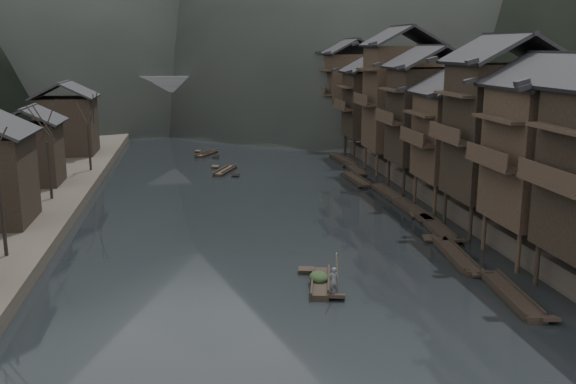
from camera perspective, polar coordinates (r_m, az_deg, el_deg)
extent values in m
plane|color=black|center=(41.34, -0.44, -6.59)|extent=(300.00, 300.00, 0.00)
cube|color=#2D2823|center=(89.33, 18.59, 3.88)|extent=(40.00, 200.00, 1.80)
cylinder|color=black|center=(40.37, 21.26, -6.03)|extent=(0.30, 0.30, 2.90)
cube|color=black|center=(36.59, 22.53, 0.59)|extent=(1.20, 5.70, 0.25)
cylinder|color=black|center=(42.19, 19.80, -5.11)|extent=(0.30, 0.30, 2.90)
cylinder|color=black|center=(46.27, 17.03, -3.35)|extent=(0.30, 0.30, 2.90)
cylinder|color=black|center=(43.54, 23.00, -4.83)|extent=(0.30, 0.30, 2.90)
cylinder|color=black|center=(47.50, 20.03, -3.15)|extent=(0.30, 0.30, 2.90)
cube|color=black|center=(44.48, 22.43, 3.02)|extent=(7.00, 6.00, 8.62)
cube|color=black|center=(42.64, 17.75, 2.41)|extent=(1.20, 5.70, 0.25)
cylinder|color=black|center=(48.19, 15.92, -2.64)|extent=(0.30, 0.30, 2.90)
cylinder|color=black|center=(52.44, 13.79, -1.28)|extent=(0.30, 0.30, 2.90)
cylinder|color=black|center=(49.37, 18.83, -2.48)|extent=(0.30, 0.30, 2.90)
cylinder|color=black|center=(53.53, 16.51, -1.16)|extent=(0.30, 0.30, 2.90)
cube|color=black|center=(50.45, 18.46, 5.13)|extent=(7.00, 6.00, 9.92)
cube|color=black|center=(48.84, 14.22, 4.57)|extent=(1.20, 5.70, 0.25)
cylinder|color=black|center=(54.42, 12.92, -0.72)|extent=(0.30, 0.30, 2.90)
cylinder|color=black|center=(58.80, 11.24, 0.36)|extent=(0.30, 0.30, 2.90)
cylinder|color=black|center=(55.47, 15.57, -0.62)|extent=(0.30, 0.30, 2.90)
cylinder|color=black|center=(59.77, 13.72, 0.44)|extent=(0.30, 0.30, 2.90)
cube|color=black|center=(56.90, 15.21, 4.76)|extent=(7.00, 6.00, 7.21)
cube|color=black|center=(55.47, 11.39, 4.38)|extent=(1.20, 5.70, 0.25)
cylinder|color=black|center=(61.75, 10.25, 0.99)|extent=(0.30, 0.30, 2.90)
cylinder|color=black|center=(66.22, 8.94, 1.83)|extent=(0.30, 0.30, 2.90)
cylinder|color=black|center=(62.68, 12.64, 1.06)|extent=(0.30, 0.30, 2.90)
cylinder|color=black|center=(67.09, 11.18, 1.89)|extent=(0.30, 0.30, 2.90)
cube|color=black|center=(64.14, 12.42, 6.63)|extent=(7.00, 6.00, 9.12)
cube|color=black|center=(62.88, 8.97, 6.24)|extent=(1.20, 5.70, 0.25)
cylinder|color=black|center=(70.17, 7.92, 2.48)|extent=(0.30, 0.30, 2.90)
cylinder|color=black|center=(74.72, 6.89, 3.14)|extent=(0.30, 0.30, 2.90)
cylinder|color=black|center=(70.99, 10.05, 2.53)|extent=(0.30, 0.30, 2.90)
cylinder|color=black|center=(75.49, 8.91, 3.17)|extent=(0.30, 0.30, 2.90)
cube|color=black|center=(72.49, 9.93, 8.23)|extent=(7.00, 6.00, 11.17)
cube|color=black|center=(71.38, 6.84, 7.81)|extent=(1.20, 5.70, 0.25)
cylinder|color=black|center=(79.68, 5.91, 3.76)|extent=(0.30, 0.30, 2.90)
cylinder|color=black|center=(84.28, 5.11, 4.27)|extent=(0.30, 0.30, 2.90)
cylinder|color=black|center=(80.40, 7.81, 3.79)|extent=(0.30, 0.30, 2.90)
cylinder|color=black|center=(84.96, 6.91, 4.30)|extent=(0.30, 0.30, 2.90)
cube|color=black|center=(82.14, 7.69, 7.70)|extent=(7.00, 6.00, 7.97)
cube|color=black|center=(81.16, 4.95, 7.43)|extent=(1.20, 5.70, 0.25)
cylinder|color=black|center=(91.22, 4.05, 4.94)|extent=(0.30, 0.30, 2.90)
cylinder|color=black|center=(95.87, 3.43, 5.33)|extent=(0.30, 0.30, 2.90)
cylinder|color=black|center=(91.85, 5.73, 4.97)|extent=(0.30, 0.30, 2.90)
cylinder|color=black|center=(96.47, 5.03, 5.35)|extent=(0.30, 0.30, 2.90)
cube|color=black|center=(93.62, 5.67, 9.01)|extent=(7.00, 6.00, 10.08)
cube|color=black|center=(92.76, 3.23, 8.71)|extent=(1.20, 5.70, 0.25)
cube|color=black|center=(65.11, -21.79, 3.39)|extent=(5.00, 5.00, 5.80)
cube|color=black|center=(82.51, -19.04, 5.76)|extent=(6.50, 6.50, 6.80)
cylinder|color=black|center=(43.15, -23.78, -1.39)|extent=(0.24, 0.24, 5.51)
cylinder|color=black|center=(58.14, -19.82, 2.08)|extent=(0.24, 0.24, 4.93)
cylinder|color=black|center=(70.79, -17.83, 4.00)|extent=(0.24, 0.24, 4.89)
cube|color=black|center=(38.43, 19.14, -8.62)|extent=(1.76, 7.29, 0.30)
cube|color=black|center=(38.37, 19.16, -8.37)|extent=(1.80, 7.15, 0.10)
cube|color=black|center=(41.13, 16.55, -6.81)|extent=(1.01, 0.97, 0.36)
cube|color=black|center=(35.76, 22.17, -10.26)|extent=(1.01, 0.97, 0.36)
cube|color=black|center=(44.36, 14.56, -5.44)|extent=(1.79, 7.70, 0.30)
cube|color=black|center=(44.31, 14.58, -5.22)|extent=(1.83, 7.55, 0.10)
cube|color=black|center=(47.42, 12.50, -3.97)|extent=(1.02, 1.01, 0.37)
cube|color=black|center=(41.32, 16.97, -6.75)|extent=(1.02, 1.01, 0.37)
cube|color=black|center=(50.54, 12.98, -3.11)|extent=(1.67, 7.63, 0.30)
cube|color=black|center=(50.49, 12.99, -2.92)|extent=(1.71, 7.48, 0.10)
cube|color=black|center=(53.67, 11.32, -1.95)|extent=(1.00, 0.99, 0.36)
cube|color=black|center=(47.40, 14.88, -4.10)|extent=(1.00, 0.99, 0.36)
cube|color=black|center=(55.37, 11.00, -1.63)|extent=(1.35, 7.29, 0.30)
cube|color=black|center=(55.33, 11.00, -1.45)|extent=(1.40, 7.15, 0.10)
cube|color=black|center=(58.57, 9.99, -0.65)|extent=(0.97, 0.92, 0.36)
cube|color=black|center=(52.14, 12.14, -2.42)|extent=(0.97, 0.92, 0.36)
cube|color=black|center=(61.64, 8.73, -0.07)|extent=(1.25, 6.05, 0.30)
cube|color=black|center=(61.60, 8.74, 0.09)|extent=(1.30, 5.93, 0.10)
cube|color=black|center=(64.33, 8.04, 0.62)|extent=(0.95, 0.77, 0.33)
cube|color=black|center=(58.90, 9.49, -0.56)|extent=(0.95, 0.77, 0.33)
cube|color=black|center=(67.12, 6.11, 1.06)|extent=(1.42, 6.64, 0.30)
cube|color=black|center=(67.08, 6.11, 1.21)|extent=(1.47, 6.51, 0.10)
cube|color=black|center=(70.13, 5.59, 1.70)|extent=(0.97, 0.86, 0.34)
cube|color=black|center=(64.06, 6.68, 0.61)|extent=(0.97, 0.86, 0.34)
cube|color=black|center=(72.55, 6.01, 1.95)|extent=(1.31, 6.09, 0.30)
cube|color=black|center=(72.52, 6.02, 2.09)|extent=(1.36, 5.97, 0.10)
cube|color=black|center=(75.26, 5.39, 2.46)|extent=(0.96, 0.78, 0.33)
cube|color=black|center=(69.79, 6.69, 1.62)|extent=(0.96, 0.78, 0.33)
cube|color=black|center=(78.92, 4.89, 2.85)|extent=(1.85, 7.63, 0.30)
cube|color=black|center=(78.89, 4.89, 2.98)|extent=(1.88, 7.49, 0.10)
cube|color=black|center=(82.45, 4.56, 3.38)|extent=(1.02, 1.01, 0.36)
cube|color=black|center=(75.36, 5.26, 2.48)|extent=(1.02, 1.01, 0.36)
cube|color=black|center=(71.99, -5.61, 1.87)|extent=(2.98, 5.53, 0.30)
cube|color=black|center=(71.96, -5.61, 2.01)|extent=(2.98, 5.45, 0.10)
cube|color=black|center=(74.36, -6.47, 2.31)|extent=(1.04, 0.95, 0.31)
cube|color=black|center=(69.59, -4.70, 1.63)|extent=(1.04, 0.95, 0.31)
cube|color=black|center=(83.70, -7.24, 3.37)|extent=(3.13, 4.79, 0.30)
cube|color=black|center=(83.67, -7.25, 3.49)|extent=(3.13, 4.73, 0.10)
cube|color=black|center=(85.71, -8.00, 3.66)|extent=(1.04, 0.93, 0.30)
cube|color=black|center=(81.65, -6.45, 3.25)|extent=(1.04, 0.93, 0.30)
cube|color=#4C4C4F|center=(110.94, -5.73, 9.37)|extent=(40.00, 6.00, 1.60)
cube|color=#4C4C4F|center=(108.17, -5.67, 9.97)|extent=(40.00, 0.50, 1.00)
cube|color=#4C4C4F|center=(113.56, -5.82, 10.10)|extent=(40.00, 0.50, 1.00)
cube|color=#4C4C4F|center=(111.44, -12.95, 7.06)|extent=(3.20, 6.00, 6.40)
cube|color=#4C4C4F|center=(111.11, -8.02, 7.24)|extent=(3.20, 6.00, 6.40)
cube|color=#4C4C4F|center=(111.55, -3.36, 7.37)|extent=(3.20, 6.00, 6.40)
cube|color=#4C4C4F|center=(112.80, 1.49, 7.45)|extent=(3.20, 6.00, 6.40)
cube|color=black|center=(38.07, 2.90, -8.10)|extent=(2.05, 4.89, 0.30)
cube|color=black|center=(38.01, 2.91, -7.85)|extent=(2.08, 4.81, 0.10)
cube|color=black|center=(40.00, 1.57, -6.83)|extent=(0.99, 0.77, 0.30)
cube|color=black|center=(36.09, 4.40, -9.09)|extent=(0.99, 0.77, 0.30)
ellipsoid|color=black|center=(38.06, 2.77, -7.10)|extent=(1.14, 1.50, 0.69)
imported|color=#4F4F51|center=(36.16, 4.09, -7.49)|extent=(0.57, 0.37, 1.54)
cylinder|color=#8C7A51|center=(35.45, 4.47, -3.85)|extent=(0.67, 2.06, 3.23)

